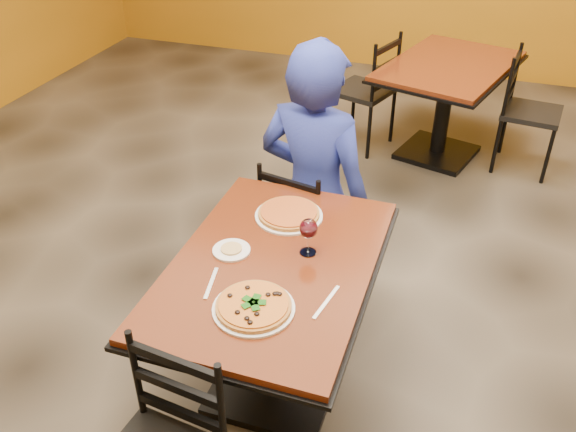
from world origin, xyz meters
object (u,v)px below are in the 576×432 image
(plate_far, at_px, (289,216))
(pizza_far, at_px, (289,213))
(diner, at_px, (315,163))
(table_main, at_px, (274,298))
(chair_main_far, at_px, (304,225))
(chair_second_right, at_px, (532,113))
(side_plate, at_px, (231,250))
(chair_second_left, at_px, (363,91))
(pizza_main, at_px, (254,305))
(table_second, at_px, (446,89))
(plate_main, at_px, (254,309))
(wine_glass, at_px, (308,235))

(plate_far, xyz_separation_m, pizza_far, (0.00, 0.00, 0.02))
(diner, bearing_deg, table_main, 106.32)
(chair_main_far, distance_m, chair_second_right, 2.19)
(table_main, xyz_separation_m, chair_main_far, (-0.11, 0.77, -0.15))
(diner, height_order, pizza_far, diner)
(diner, xyz_separation_m, side_plate, (-0.09, -0.95, 0.06))
(table_main, xyz_separation_m, chair_second_right, (1.06, 2.63, -0.11))
(chair_second_right, xyz_separation_m, side_plate, (-1.25, -2.62, 0.31))
(chair_second_left, xyz_separation_m, diner, (0.10, -1.67, 0.24))
(pizza_main, relative_size, plate_far, 0.92)
(chair_main_far, distance_m, diner, 0.34)
(plate_far, bearing_deg, chair_second_right, 64.17)
(table_second, xyz_separation_m, plate_main, (-0.40, -2.92, 0.20))
(chair_second_left, distance_m, plate_main, 2.95)
(chair_second_right, relative_size, plate_main, 2.87)
(chair_second_left, xyz_separation_m, plate_far, (0.15, -2.29, 0.30))
(diner, bearing_deg, chair_main_far, 99.56)
(chair_second_left, bearing_deg, pizza_main, 22.77)
(plate_main, bearing_deg, side_plate, 125.59)
(pizza_main, bearing_deg, table_main, 95.30)
(diner, distance_m, plate_far, 0.63)
(table_second, height_order, pizza_far, pizza_far)
(table_main, xyz_separation_m, chair_second_left, (-0.20, 2.63, -0.10))
(pizza_main, bearing_deg, side_plate, 125.59)
(side_plate, bearing_deg, diner, 84.73)
(chair_second_right, bearing_deg, chair_second_left, 96.99)
(table_second, distance_m, diner, 1.76)
(diner, xyz_separation_m, wine_glass, (0.22, -0.86, 0.15))
(table_second, xyz_separation_m, plate_far, (-0.48, -2.29, 0.20))
(diner, distance_m, pizza_far, 0.63)
(table_second, relative_size, side_plate, 8.56)
(pizza_main, distance_m, side_plate, 0.38)
(chair_second_right, xyz_separation_m, pizza_far, (-1.11, -2.29, 0.33))
(pizza_main, distance_m, plate_far, 0.64)
(table_second, xyz_separation_m, chair_main_far, (-0.54, -1.86, -0.14))
(chair_second_left, distance_m, wine_glass, 2.57)
(chair_main_far, distance_m, chair_second_left, 1.86)
(diner, distance_m, pizza_main, 1.27)
(chair_second_right, height_order, diner, diner)
(pizza_far, relative_size, side_plate, 1.75)
(diner, height_order, wine_glass, diner)
(wine_glass, bearing_deg, diner, 104.43)
(chair_second_left, relative_size, chair_second_right, 1.02)
(pizza_main, bearing_deg, chair_second_left, 94.45)
(chair_second_right, distance_m, wine_glass, 2.72)
(table_main, distance_m, chair_main_far, 0.79)
(table_main, distance_m, table_second, 2.66)
(table_main, xyz_separation_m, pizza_far, (-0.05, 0.34, 0.21))
(table_main, bearing_deg, pizza_main, -84.70)
(plate_main, distance_m, side_plate, 0.38)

